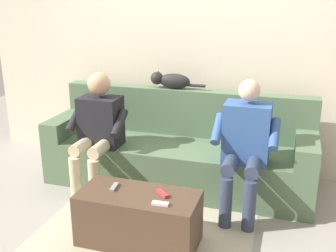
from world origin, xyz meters
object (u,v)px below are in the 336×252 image
object	(u,v)px
person_left_seated	(245,141)
cat_on_backrest	(170,80)
person_right_seated	(98,127)
remote_white	(160,204)
remote_gray	(114,187)
coffee_table	(139,218)
couch	(179,153)
remote_red	(162,193)

from	to	relation	value
person_left_seated	cat_on_backrest	bearing A→B (deg)	-36.55
person_right_seated	remote_white	size ratio (longest dim) A/B	9.60
person_right_seated	remote_gray	distance (m)	0.83
cat_on_backrest	remote_gray	distance (m)	1.38
coffee_table	cat_on_backrest	world-z (taller)	cat_on_backrest
remote_gray	couch	bearing A→B (deg)	-17.78
cat_on_backrest	remote_red	distance (m)	1.41
cat_on_backrest	person_left_seated	bearing A→B (deg)	143.45
person_left_seated	person_right_seated	xyz separation A→B (m)	(1.31, -0.00, -0.00)
couch	remote_red	world-z (taller)	couch
person_left_seated	cat_on_backrest	xyz separation A→B (m)	(0.82, -0.60, 0.33)
person_left_seated	person_right_seated	bearing A→B (deg)	-0.19
cat_on_backrest	person_right_seated	bearing A→B (deg)	50.65
couch	person_left_seated	bearing A→B (deg)	150.84
person_left_seated	remote_gray	world-z (taller)	person_left_seated
couch	coffee_table	bearing A→B (deg)	90.00
coffee_table	remote_gray	distance (m)	0.29
person_left_seated	remote_red	xyz separation A→B (m)	(0.49, 0.66, -0.21)
coffee_table	cat_on_backrest	bearing A→B (deg)	-82.90
remote_red	remote_gray	bearing A→B (deg)	-139.09
coffee_table	remote_gray	size ratio (longest dim) A/B	7.00
couch	person_right_seated	xyz separation A→B (m)	(0.65, 0.36, 0.31)
coffee_table	person_right_seated	xyz separation A→B (m)	(0.65, -0.70, 0.42)
remote_white	remote_gray	size ratio (longest dim) A/B	0.92
couch	remote_red	bearing A→B (deg)	99.30
couch	remote_white	bearing A→B (deg)	99.77
remote_gray	person_left_seated	bearing A→B (deg)	-58.97
person_right_seated	remote_red	size ratio (longest dim) A/B	8.57
coffee_table	person_left_seated	bearing A→B (deg)	-133.34
coffee_table	person_left_seated	world-z (taller)	person_left_seated
remote_white	remote_gray	bearing A→B (deg)	-21.39
coffee_table	person_left_seated	distance (m)	1.04
person_right_seated	remote_gray	size ratio (longest dim) A/B	8.86
person_left_seated	coffee_table	bearing A→B (deg)	46.66
person_left_seated	remote_gray	bearing A→B (deg)	37.82
cat_on_backrest	remote_gray	bearing A→B (deg)	88.30
remote_red	remote_gray	distance (m)	0.37
person_left_seated	cat_on_backrest	size ratio (longest dim) A/B	2.03
person_right_seated	remote_white	distance (m)	1.19
person_right_seated	cat_on_backrest	world-z (taller)	person_right_seated
coffee_table	cat_on_backrest	distance (m)	1.51
cat_on_backrest	remote_gray	world-z (taller)	cat_on_backrest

